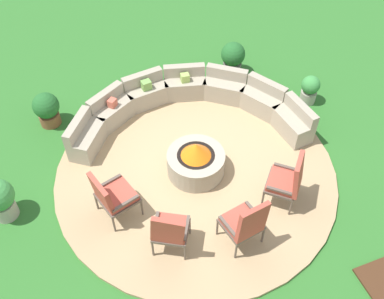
# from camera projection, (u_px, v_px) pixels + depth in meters

# --- Properties ---
(ground_plane) EXTENTS (24.00, 24.00, 0.00)m
(ground_plane) POSITION_uv_depth(u_px,v_px,m) (196.00, 173.00, 8.33)
(ground_plane) COLOR #2D6B28
(patio_circle) EXTENTS (5.23, 5.23, 0.06)m
(patio_circle) POSITION_uv_depth(u_px,v_px,m) (196.00, 172.00, 8.31)
(patio_circle) COLOR tan
(patio_circle) RESTS_ON ground_plane
(fire_pit) EXTENTS (1.07, 1.07, 0.73)m
(fire_pit) POSITION_uv_depth(u_px,v_px,m) (196.00, 161.00, 8.08)
(fire_pit) COLOR #9E937F
(fire_pit) RESTS_ON patio_circle
(curved_stone_bench) EXTENTS (4.61, 2.64, 0.70)m
(curved_stone_bench) POSITION_uv_depth(u_px,v_px,m) (187.00, 104.00, 9.13)
(curved_stone_bench) COLOR #9E937F
(curved_stone_bench) RESTS_ON patio_circle
(lounge_chair_front_left) EXTENTS (0.76, 0.76, 1.03)m
(lounge_chair_front_left) POSITION_uv_depth(u_px,v_px,m) (112.00, 195.00, 7.24)
(lounge_chair_front_left) COLOR brown
(lounge_chair_front_left) RESTS_ON patio_circle
(lounge_chair_front_right) EXTENTS (0.74, 0.74, 1.05)m
(lounge_chair_front_right) POSITION_uv_depth(u_px,v_px,m) (170.00, 230.00, 6.79)
(lounge_chair_front_right) COLOR brown
(lounge_chair_front_right) RESTS_ON patio_circle
(lounge_chair_back_left) EXTENTS (0.68, 0.66, 1.11)m
(lounge_chair_back_left) POSITION_uv_depth(u_px,v_px,m) (245.00, 223.00, 6.86)
(lounge_chair_back_left) COLOR brown
(lounge_chair_back_left) RESTS_ON patio_circle
(lounge_chair_back_right) EXTENTS (0.79, 0.83, 1.09)m
(lounge_chair_back_right) POSITION_uv_depth(u_px,v_px,m) (288.00, 179.00, 7.44)
(lounge_chair_back_right) COLOR brown
(lounge_chair_back_right) RESTS_ON patio_circle
(potted_plant_1) EXTENTS (0.55, 0.55, 0.79)m
(potted_plant_1) POSITION_uv_depth(u_px,v_px,m) (233.00, 57.00, 10.07)
(potted_plant_1) COLOR #605B56
(potted_plant_1) RESTS_ON ground_plane
(potted_plant_2) EXTENTS (0.40, 0.40, 0.66)m
(potted_plant_2) POSITION_uv_depth(u_px,v_px,m) (310.00, 89.00, 9.45)
(potted_plant_2) COLOR #A89E8E
(potted_plant_2) RESTS_ON ground_plane
(potted_plant_3) EXTENTS (0.53, 0.53, 0.75)m
(potted_plant_3) POSITION_uv_depth(u_px,v_px,m) (47.00, 109.00, 8.94)
(potted_plant_3) COLOR brown
(potted_plant_3) RESTS_ON ground_plane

